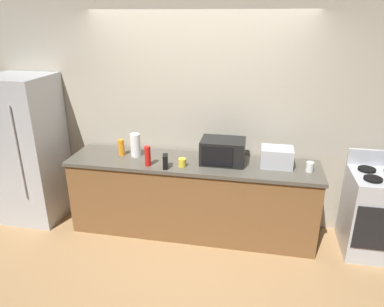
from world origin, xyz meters
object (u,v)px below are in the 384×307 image
(paper_towel_roll, at_px, (135,145))
(cordless_phone, at_px, (165,161))
(refrigerator, at_px, (28,150))
(mug_yellow, at_px, (182,162))
(stove_range, at_px, (375,213))
(bottle_dish_soap, at_px, (121,147))
(mug_white, at_px, (310,167))
(toaster_oven, at_px, (277,157))
(bottle_hot_sauce, at_px, (148,156))
(microwave, at_px, (223,151))

(paper_towel_roll, xyz_separation_m, cordless_phone, (0.43, -0.27, -0.06))
(refrigerator, xyz_separation_m, mug_yellow, (1.97, -0.14, 0.04))
(refrigerator, height_order, paper_towel_roll, refrigerator)
(cordless_phone, bearing_deg, stove_range, -5.21)
(cordless_phone, bearing_deg, paper_towel_roll, 136.75)
(bottle_dish_soap, bearing_deg, cordless_phone, -24.01)
(mug_white, relative_size, mug_yellow, 1.19)
(paper_towel_roll, distance_m, mug_white, 1.95)
(refrigerator, height_order, mug_yellow, refrigerator)
(toaster_oven, relative_size, bottle_hot_sauce, 1.53)
(stove_range, height_order, mug_yellow, stove_range)
(refrigerator, xyz_separation_m, bottle_hot_sauce, (1.60, -0.19, 0.11))
(mug_white, bearing_deg, microwave, 175.70)
(stove_range, distance_m, toaster_oven, 1.21)
(refrigerator, distance_m, bottle_dish_soap, 1.20)
(bottle_hot_sauce, xyz_separation_m, mug_white, (1.72, 0.17, -0.06))
(toaster_oven, relative_size, mug_yellow, 3.87)
(refrigerator, bearing_deg, microwave, 1.15)
(paper_towel_roll, relative_size, mug_yellow, 3.07)
(cordless_phone, xyz_separation_m, bottle_hot_sauce, (-0.21, 0.03, 0.04))
(microwave, bearing_deg, paper_towel_roll, 179.88)
(bottle_dish_soap, height_order, mug_yellow, bottle_dish_soap)
(cordless_phone, bearing_deg, toaster_oven, 2.68)
(paper_towel_roll, distance_m, bottle_dish_soap, 0.18)
(bottle_hot_sauce, height_order, mug_white, bottle_hot_sauce)
(mug_yellow, bearing_deg, stove_range, 3.89)
(microwave, relative_size, mug_yellow, 5.46)
(microwave, distance_m, toaster_oven, 0.59)
(cordless_phone, xyz_separation_m, mug_yellow, (0.17, 0.08, -0.03))
(stove_range, height_order, toaster_oven, toaster_oven)
(toaster_oven, bearing_deg, paper_towel_roll, -179.64)
(paper_towel_roll, bearing_deg, bottle_dish_soap, -178.95)
(cordless_phone, distance_m, bottle_dish_soap, 0.66)
(mug_yellow, bearing_deg, bottle_dish_soap, 166.27)
(bottle_hot_sauce, bearing_deg, mug_white, 5.67)
(refrigerator, relative_size, mug_yellow, 20.48)
(refrigerator, bearing_deg, paper_towel_roll, 2.10)
(microwave, relative_size, mug_white, 4.58)
(bottle_hot_sauce, bearing_deg, refrigerator, 173.11)
(stove_range, xyz_separation_m, mug_white, (-0.73, -0.02, 0.49))
(bottle_dish_soap, bearing_deg, refrigerator, -177.75)
(paper_towel_roll, height_order, bottle_hot_sauce, paper_towel_roll)
(refrigerator, bearing_deg, cordless_phone, -7.03)
(mug_white, distance_m, mug_yellow, 1.35)
(paper_towel_roll, bearing_deg, cordless_phone, -32.40)
(cordless_phone, relative_size, bottle_dish_soap, 0.78)
(microwave, xyz_separation_m, bottle_hot_sauce, (-0.79, -0.24, -0.02))
(refrigerator, bearing_deg, stove_range, 0.00)
(refrigerator, height_order, stove_range, refrigerator)
(bottle_dish_soap, bearing_deg, mug_yellow, -13.73)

